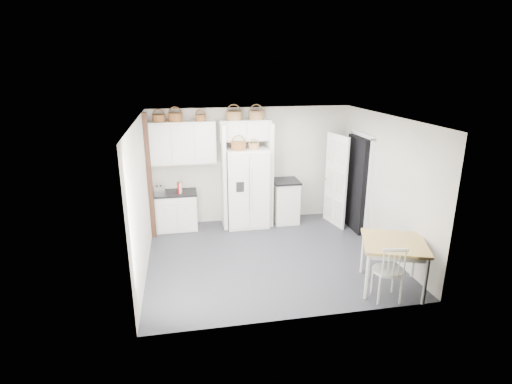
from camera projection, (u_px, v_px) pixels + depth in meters
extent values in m
plane|color=#32333B|center=(269.00, 256.00, 7.59)|extent=(4.50, 4.50, 0.00)
plane|color=white|center=(271.00, 118.00, 6.81)|extent=(4.50, 4.50, 0.00)
plane|color=#B0A794|center=(251.00, 165.00, 9.08)|extent=(4.50, 0.00, 4.50)
plane|color=#B0A794|center=(141.00, 198.00, 6.80)|extent=(0.00, 4.00, 4.00)
plane|color=#B0A794|center=(385.00, 184.00, 7.60)|extent=(0.00, 4.00, 4.00)
cube|color=silver|center=(247.00, 188.00, 8.86)|extent=(0.91, 0.73, 1.75)
cube|color=silver|center=(177.00, 211.00, 8.76)|extent=(0.87, 0.55, 0.81)
cube|color=silver|center=(285.00, 202.00, 9.18)|extent=(0.54, 0.65, 0.95)
cube|color=#AC8736|center=(392.00, 265.00, 6.42)|extent=(1.25, 1.25, 0.81)
cube|color=silver|center=(388.00, 270.00, 6.07)|extent=(0.53, 0.50, 0.97)
cube|color=black|center=(175.00, 193.00, 8.63)|extent=(0.91, 0.59, 0.04)
cube|color=black|center=(285.00, 181.00, 9.03)|extent=(0.58, 0.69, 0.04)
cube|color=silver|center=(159.00, 190.00, 8.53)|extent=(0.26, 0.18, 0.16)
cube|color=maroon|center=(178.00, 188.00, 8.53)|extent=(0.05, 0.16, 0.23)
cube|color=beige|center=(181.00, 188.00, 8.54)|extent=(0.06, 0.14, 0.21)
cylinder|color=#55331E|center=(159.00, 118.00, 8.23)|extent=(0.26, 0.26, 0.15)
cylinder|color=#55331E|center=(175.00, 117.00, 8.29)|extent=(0.29, 0.29, 0.17)
cylinder|color=#55331E|center=(200.00, 118.00, 8.39)|extent=(0.22, 0.22, 0.13)
cylinder|color=brown|center=(234.00, 116.00, 8.50)|extent=(0.33, 0.33, 0.19)
cylinder|color=brown|center=(256.00, 115.00, 8.59)|extent=(0.32, 0.32, 0.18)
cylinder|color=#55331E|center=(239.00, 146.00, 8.44)|extent=(0.32, 0.32, 0.17)
cylinder|color=brown|center=(254.00, 146.00, 8.50)|extent=(0.23, 0.23, 0.12)
cube|color=silver|center=(183.00, 143.00, 8.47)|extent=(1.40, 0.34, 0.90)
cube|color=silver|center=(245.00, 130.00, 8.64)|extent=(1.12, 0.34, 0.45)
cube|color=silver|center=(224.00, 176.00, 8.72)|extent=(0.08, 0.60, 2.30)
cube|color=silver|center=(269.00, 174.00, 8.90)|extent=(0.08, 0.60, 2.30)
cube|color=#442113|center=(150.00, 177.00, 8.08)|extent=(0.09, 0.09, 2.60)
cube|color=black|center=(357.00, 184.00, 8.60)|extent=(0.18, 0.85, 2.05)
cube|color=white|center=(336.00, 181.00, 8.85)|extent=(0.21, 0.79, 2.05)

